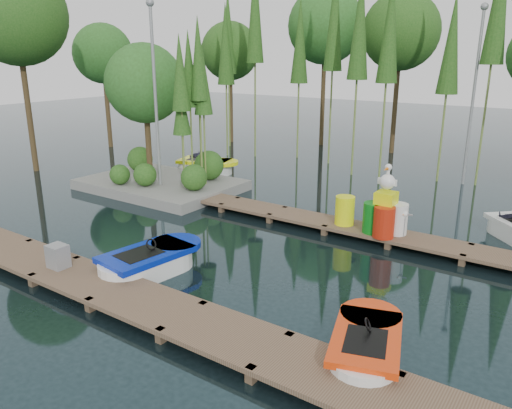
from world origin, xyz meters
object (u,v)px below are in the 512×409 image
Objects in this scene: boat_red at (366,348)px; boat_yellow_far at (206,166)px; utility_cabinet at (58,256)px; island at (156,110)px; boat_blue at (149,263)px; drum_cluster at (385,214)px; yellow_barrel at (345,210)px.

boat_yellow_far is (-12.06, 9.74, 0.06)m from boat_red.
island is at bearing 119.03° from utility_cabinet.
boat_blue is (5.93, -6.30, -2.90)m from island.
boat_red is at bearing -33.50° from boat_yellow_far.
boat_yellow_far is at bearing 158.69° from drum_cluster.
island is at bearing 133.31° from boat_red.
yellow_barrel is (4.41, 7.00, 0.15)m from utility_cabinet.
boat_yellow_far is 3.63× the size of yellow_barrel.
boat_yellow_far is (-0.10, 3.02, -2.87)m from island.
boat_red is at bearing -61.49° from yellow_barrel.
boat_yellow_far is 1.55× the size of drum_cluster.
utility_cabinet is 0.66× the size of yellow_barrel.
utility_cabinet is at bearing -130.02° from drum_cluster.
island is 7.59× the size of yellow_barrel.
boat_yellow_far is at bearing 156.66° from yellow_barrel.
boat_red is 6.10m from drum_cluster.
utility_cabinet is 8.94m from drum_cluster.
yellow_barrel is at bearing -17.91° from boat_yellow_far.
drum_cluster is (-1.88, 5.77, 0.66)m from boat_red.
utility_cabinet is (-7.63, -1.08, 0.34)m from boat_red.
boat_yellow_far is 10.93m from drum_cluster.
boat_yellow_far reaches higher than yellow_barrel.
island reaches higher than utility_cabinet.
boat_blue is 2.21m from utility_cabinet.
boat_red is 15.50m from boat_yellow_far.
utility_cabinet is at bearing -122.22° from yellow_barrel.
island is 4.17m from boat_yellow_far.
island reaches higher than boat_red.
island is 14.02m from boat_red.
boat_yellow_far is 9.63m from yellow_barrel.
drum_cluster is (10.17, -3.97, 0.60)m from boat_yellow_far.
boat_blue is 3.43× the size of yellow_barrel.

